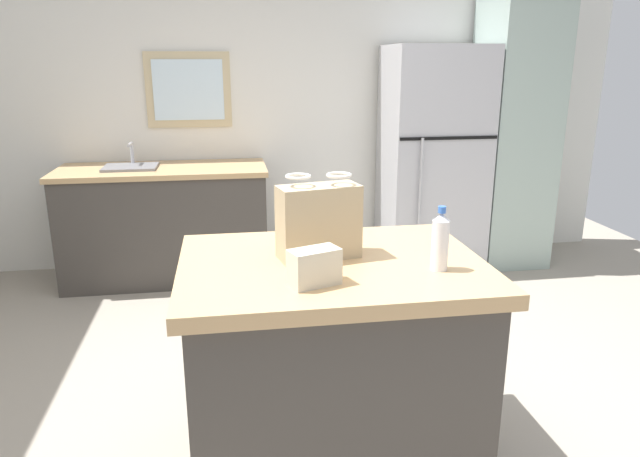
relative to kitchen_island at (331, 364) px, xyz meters
The scene contains 9 objects.
ground 0.55m from the kitchen_island, 53.36° to the left, with size 6.84×6.84×0.00m, color #9E9384.
back_wall 2.99m from the kitchen_island, 86.82° to the left, with size 5.70×0.13×2.69m.
kitchen_island is the anchor object (origin of this frame).
refrigerator 2.80m from the kitchen_island, 61.93° to the left, with size 0.80×0.71×1.84m.
tall_cabinet 3.22m from the kitchen_island, 50.60° to the left, with size 0.56×0.63×2.26m.
sink_counter 2.61m from the kitchen_island, 110.36° to the left, with size 1.61×0.69×1.10m.
shopping_bag 0.62m from the kitchen_island, 128.84° to the left, with size 0.35×0.21×0.34m.
small_box 0.59m from the kitchen_island, 114.08° to the right, with size 0.18×0.10×0.13m, color beige.
bottle 0.71m from the kitchen_island, 23.02° to the right, with size 0.07×0.07×0.25m.
Camera 1 is at (-0.57, -2.40, 1.71)m, focal length 32.55 mm.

